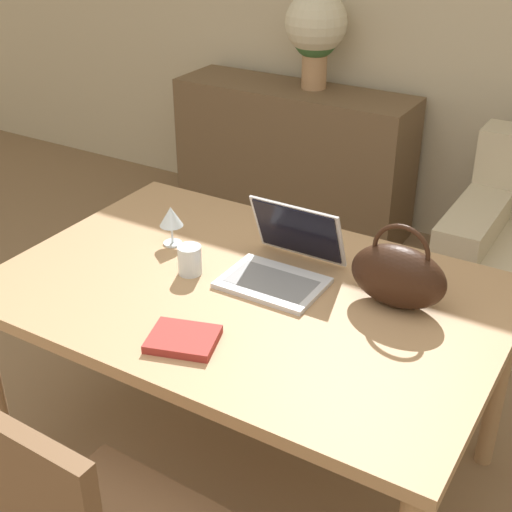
# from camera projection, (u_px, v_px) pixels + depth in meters

# --- Properties ---
(dining_table) EXTENTS (1.53, 1.03, 0.74)m
(dining_table) POSITION_uv_depth(u_px,v_px,m) (248.00, 307.00, 2.22)
(dining_table) COLOR #A87F56
(dining_table) RESTS_ON ground_plane
(sideboard) EXTENTS (1.36, 0.40, 0.81)m
(sideboard) POSITION_uv_depth(u_px,v_px,m) (293.00, 157.00, 4.08)
(sideboard) COLOR brown
(sideboard) RESTS_ON ground_plane
(laptop) EXTENTS (0.31, 0.32, 0.22)m
(laptop) POSITION_uv_depth(u_px,v_px,m) (285.00, 258.00, 2.22)
(laptop) COLOR silver
(laptop) RESTS_ON dining_table
(drinking_glass) EXTENTS (0.08, 0.08, 0.09)m
(drinking_glass) POSITION_uv_depth(u_px,v_px,m) (190.00, 260.00, 2.24)
(drinking_glass) COLOR silver
(drinking_glass) RESTS_ON dining_table
(wine_glass) EXTENTS (0.08, 0.08, 0.14)m
(wine_glass) POSITION_uv_depth(u_px,v_px,m) (171.00, 218.00, 2.39)
(wine_glass) COLOR silver
(wine_glass) RESTS_ON dining_table
(handbag) EXTENTS (0.29, 0.14, 0.26)m
(handbag) POSITION_uv_depth(u_px,v_px,m) (398.00, 275.00, 2.05)
(handbag) COLOR black
(handbag) RESTS_ON dining_table
(flower_vase) EXTENTS (0.33, 0.33, 0.51)m
(flower_vase) POSITION_uv_depth(u_px,v_px,m) (316.00, 29.00, 3.73)
(flower_vase) COLOR tan
(flower_vase) RESTS_ON sideboard
(book) EXTENTS (0.22, 0.20, 0.02)m
(book) POSITION_uv_depth(u_px,v_px,m) (183.00, 339.00, 1.93)
(book) COLOR maroon
(book) RESTS_ON dining_table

